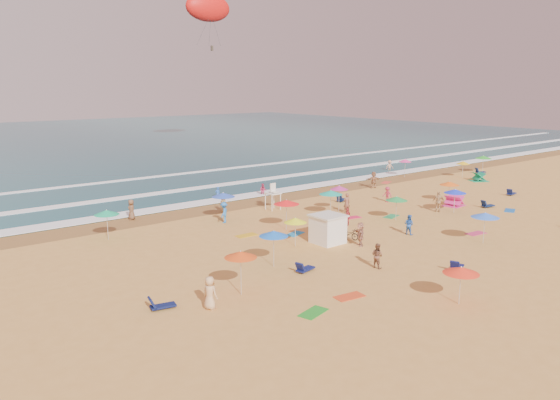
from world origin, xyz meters
TOP-DOWN VIEW (x-y plane):
  - ground at (0.00, 0.00)m, footprint 220.00×220.00m
  - ocean at (0.00, 84.00)m, footprint 220.00×140.00m
  - wet_sand at (0.00, 12.50)m, footprint 220.00×220.00m
  - surf_foam at (0.00, 21.32)m, footprint 200.00×18.70m
  - cabana at (-5.34, -2.52)m, footprint 2.00×2.00m
  - cabana_roof at (-5.34, -2.52)m, footprint 2.20×2.20m
  - bicycle at (-3.44, -2.82)m, footprint 0.98×1.68m
  - lifeguard_stand at (-1.74, 8.60)m, footprint 1.20×1.20m
  - beach_umbrellas at (2.51, 0.58)m, footprint 52.40×29.43m
  - loungers at (6.76, -3.29)m, footprint 54.45×21.61m
  - towels at (2.15, -2.91)m, footprint 34.33×24.01m
  - popup_tents at (19.98, 2.08)m, footprint 16.65×8.28m
  - beachgoers at (1.44, 4.55)m, footprint 44.32×26.46m
  - parasail at (21.33, 56.68)m, footprint 8.87×3.11m

SIDE VIEW (x-z plane):
  - ground at x=0.00m, z-range 0.00..0.00m
  - ocean at x=0.00m, z-range -0.09..0.09m
  - wet_sand at x=0.00m, z-range 0.01..0.01m
  - towels at x=2.15m, z-range 0.00..0.03m
  - surf_foam at x=0.00m, z-range 0.08..0.12m
  - loungers at x=6.76m, z-range 0.00..0.34m
  - bicycle at x=-3.44m, z-range 0.00..0.84m
  - popup_tents at x=19.98m, z-range 0.00..1.20m
  - beachgoers at x=1.44m, z-range -0.24..1.88m
  - cabana at x=-5.34m, z-range 0.00..2.00m
  - lifeguard_stand at x=-1.74m, z-range 0.00..2.10m
  - cabana_roof at x=-5.34m, z-range 2.00..2.12m
  - beach_umbrellas at x=2.51m, z-range 1.69..2.49m
  - parasail at x=21.33m, z-range 19.82..29.71m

